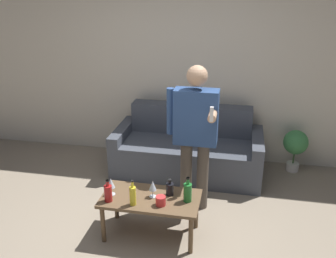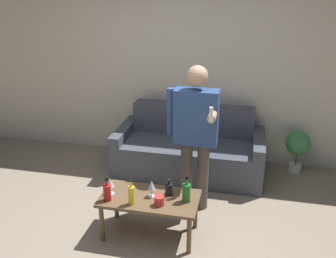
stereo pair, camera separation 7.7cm
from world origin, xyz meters
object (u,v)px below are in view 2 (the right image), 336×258
(coffee_table, at_px, (150,202))
(bottle_orange, at_px, (131,195))
(person_standing_front, at_px, (195,129))
(couch, at_px, (190,150))

(coffee_table, xyz_separation_m, bottle_orange, (-0.13, -0.15, 0.15))
(bottle_orange, bearing_deg, person_standing_front, 57.34)
(couch, height_order, coffee_table, couch)
(coffee_table, bearing_deg, person_standing_front, 59.68)
(couch, distance_m, person_standing_front, 1.04)
(coffee_table, distance_m, bottle_orange, 0.25)
(bottle_orange, distance_m, person_standing_front, 0.95)
(bottle_orange, xyz_separation_m, person_standing_front, (0.47, 0.73, 0.40))
(couch, relative_size, coffee_table, 1.98)
(bottle_orange, height_order, person_standing_front, person_standing_front)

